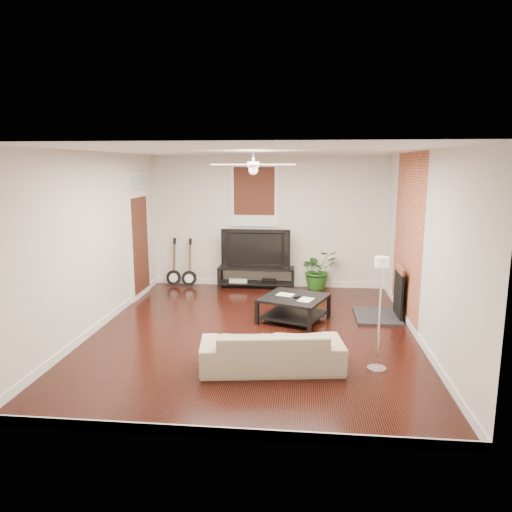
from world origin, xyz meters
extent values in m
cube|color=black|center=(0.00, 0.00, 0.00)|extent=(5.00, 6.00, 0.01)
cube|color=white|center=(0.00, 0.00, 2.80)|extent=(5.00, 6.00, 0.01)
cube|color=silver|center=(0.00, 3.00, 1.40)|extent=(5.00, 0.01, 2.80)
cube|color=silver|center=(0.00, -3.00, 1.40)|extent=(5.00, 0.01, 2.80)
cube|color=silver|center=(-2.50, 0.00, 1.40)|extent=(0.01, 6.00, 2.80)
cube|color=silver|center=(2.50, 0.00, 1.40)|extent=(0.01, 6.00, 2.80)
cube|color=#A15634|center=(2.49, 1.00, 1.40)|extent=(0.02, 2.20, 2.80)
cube|color=black|center=(2.20, 1.00, 0.46)|extent=(0.80, 1.10, 0.92)
cube|color=#3A180F|center=(-0.30, 2.97, 1.95)|extent=(1.00, 0.06, 1.30)
cube|color=white|center=(-2.46, 1.90, 1.25)|extent=(0.08, 1.00, 2.50)
cube|color=black|center=(-0.24, 2.78, 0.23)|extent=(1.62, 0.43, 0.45)
imported|color=black|center=(-0.24, 2.80, 0.87)|extent=(1.45, 0.19, 0.83)
cube|color=black|center=(0.62, 0.67, 0.21)|extent=(1.28, 1.28, 0.41)
imported|color=#BCA68D|center=(0.38, -1.32, 0.27)|extent=(1.90, 0.96, 0.53)
imported|color=#225919|center=(1.07, 2.82, 0.42)|extent=(0.97, 0.92, 0.85)
camera|label=1|loc=(0.77, -7.15, 2.60)|focal=33.67mm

